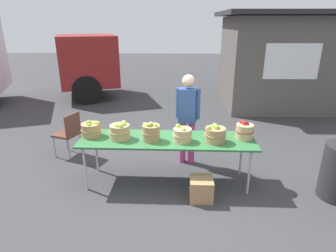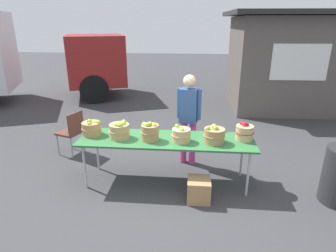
% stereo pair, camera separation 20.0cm
% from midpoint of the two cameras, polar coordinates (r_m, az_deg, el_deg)
% --- Properties ---
extents(ground_plane, '(40.00, 40.00, 0.00)m').
position_cam_midpoint_polar(ground_plane, '(4.73, -1.40, -11.00)').
color(ground_plane, '#38383A').
extents(market_table, '(2.70, 0.76, 0.75)m').
position_cam_midpoint_polar(market_table, '(4.40, -1.48, -3.03)').
color(market_table, '#2D6B38').
rests_on(market_table, ground).
extents(apple_basket_green_0, '(0.32, 0.32, 0.26)m').
position_cam_midpoint_polar(apple_basket_green_0, '(4.63, -16.37, -0.65)').
color(apple_basket_green_0, '#A87F51').
rests_on(apple_basket_green_0, market_table).
extents(apple_basket_green_1, '(0.33, 0.33, 0.28)m').
position_cam_midpoint_polar(apple_basket_green_1, '(4.42, -10.92, -1.01)').
color(apple_basket_green_1, tan).
rests_on(apple_basket_green_1, market_table).
extents(apple_basket_green_2, '(0.28, 0.28, 0.30)m').
position_cam_midpoint_polar(apple_basket_green_2, '(4.29, -4.76, -1.21)').
color(apple_basket_green_2, '#A87F51').
rests_on(apple_basket_green_2, market_table).
extents(apple_basket_green_3, '(0.30, 0.30, 0.25)m').
position_cam_midpoint_polar(apple_basket_green_3, '(4.26, 1.56, -1.69)').
color(apple_basket_green_3, tan).
rests_on(apple_basket_green_3, market_table).
extents(apple_basket_green_4, '(0.33, 0.33, 0.28)m').
position_cam_midpoint_polar(apple_basket_green_4, '(4.28, 8.16, -1.64)').
color(apple_basket_green_4, '#A87F51').
rests_on(apple_basket_green_4, market_table).
extents(apple_basket_red_0, '(0.28, 0.28, 0.28)m').
position_cam_midpoint_polar(apple_basket_red_0, '(4.48, 13.90, -0.89)').
color(apple_basket_red_0, tan).
rests_on(apple_basket_red_0, market_table).
extents(vendor_adult, '(0.42, 0.27, 1.63)m').
position_cam_midpoint_polar(vendor_adult, '(4.96, 2.82, 2.66)').
color(vendor_adult, '#CC3F8C').
rests_on(vendor_adult, ground).
extents(food_kiosk, '(3.58, 3.00, 2.74)m').
position_cam_midpoint_polar(food_kiosk, '(9.17, 20.59, 12.29)').
color(food_kiosk, '#59514C').
rests_on(food_kiosk, ground).
extents(folding_chair, '(0.51, 0.51, 0.86)m').
position_cam_midpoint_polar(folding_chair, '(5.70, -20.25, -1.00)').
color(folding_chair, brown).
rests_on(folding_chair, ground).
extents(produce_crate, '(0.33, 0.33, 0.33)m').
position_cam_midpoint_polar(produce_crate, '(4.24, 5.32, -12.49)').
color(produce_crate, '#A87F51').
rests_on(produce_crate, ground).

